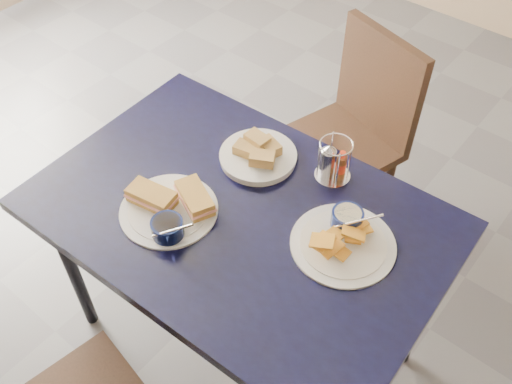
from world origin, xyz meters
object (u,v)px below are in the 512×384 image
Objects in this scene: dining_table at (240,226)px; sandwich_plate at (171,207)px; plantain_plate at (344,235)px; condiment_caddy at (333,162)px; chair_far at (351,121)px; bread_basket at (258,155)px.

dining_table is 0.22m from sandwich_plate.
sandwich_plate and plantain_plate have the same top height.
condiment_caddy is (0.27, 0.42, 0.03)m from sandwich_plate.
chair_far reaches higher than bread_basket.
dining_table is at bearing -160.08° from plantain_plate.
dining_table is at bearing -82.66° from chair_far.
bread_basket is at bearing 114.90° from dining_table.
dining_table is at bearing 41.08° from sandwich_plate.
chair_far is at bearing 87.37° from sandwich_plate.
condiment_caddy is (0.23, -0.52, 0.30)m from chair_far.
chair_far is 0.67m from bread_basket.
sandwich_plate is at bearing -99.29° from bread_basket.
dining_table is at bearing -112.83° from condiment_caddy.
chair_far is 0.85m from plantain_plate.
chair_far is at bearing 97.34° from dining_table.
sandwich_plate reaches higher than dining_table.
bread_basket is at bearing 80.71° from sandwich_plate.
bread_basket is 1.76× the size of condiment_caddy.
condiment_caddy is (0.22, 0.09, 0.03)m from bread_basket.
condiment_caddy is at bearing 132.10° from plantain_plate.
sandwich_plate is (-0.15, -0.13, 0.09)m from dining_table.
bread_basket is (-0.38, 0.10, 0.00)m from plantain_plate.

